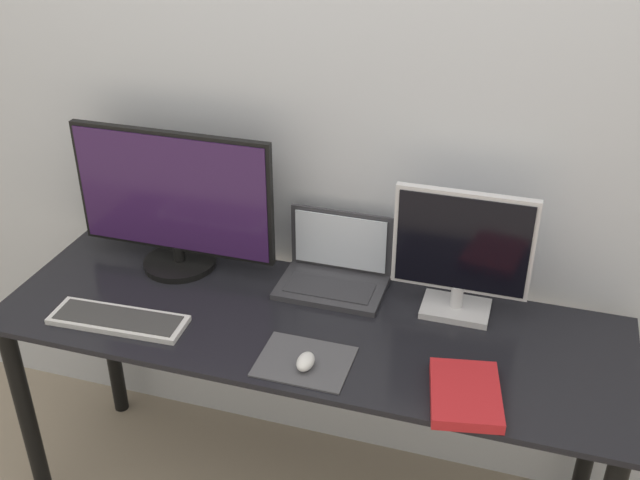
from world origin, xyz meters
name	(u,v)px	position (x,y,z in m)	size (l,w,h in m)	color
wall_back	(344,116)	(0.00, 0.66, 1.25)	(7.00, 0.05, 2.50)	silver
desk	(308,356)	(0.00, 0.30, 0.63)	(1.81, 0.60, 0.76)	black
monitor_left	(174,202)	(-0.49, 0.48, 0.98)	(0.65, 0.23, 0.46)	black
monitor_right	(462,253)	(0.40, 0.48, 0.96)	(0.39, 0.14, 0.39)	silver
laptop	(335,268)	(0.02, 0.52, 0.81)	(0.32, 0.22, 0.22)	#333338
keyboard	(118,320)	(-0.52, 0.14, 0.76)	(0.40, 0.14, 0.02)	silver
mousepad	(305,362)	(0.05, 0.12, 0.76)	(0.25, 0.20, 0.00)	#47474C
mouse	(306,362)	(0.06, 0.10, 0.78)	(0.04, 0.07, 0.04)	silver
book	(465,394)	(0.47, 0.11, 0.77)	(0.21, 0.27, 0.03)	red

